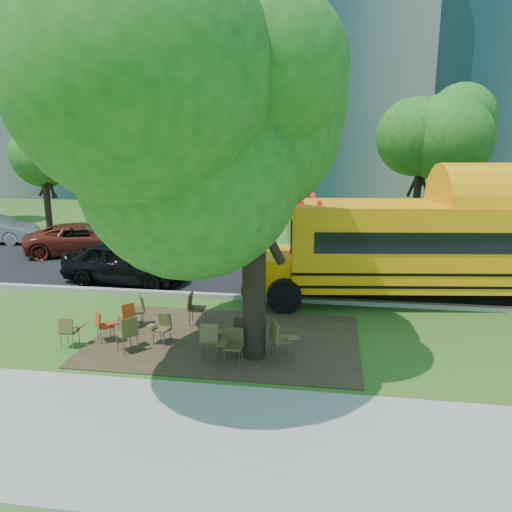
% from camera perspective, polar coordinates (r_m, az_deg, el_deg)
% --- Properties ---
extents(ground, '(160.00, 160.00, 0.00)m').
position_cam_1_polar(ground, '(14.15, -7.10, -8.50)').
color(ground, '#334E18').
rests_on(ground, ground).
extents(sidewalk, '(60.00, 4.00, 0.04)m').
position_cam_1_polar(sidewalk, '(9.94, -15.30, -18.83)').
color(sidewalk, gray).
rests_on(sidewalk, ground).
extents(dirt_patch, '(7.00, 4.50, 0.03)m').
position_cam_1_polar(dirt_patch, '(13.47, -3.52, -9.51)').
color(dirt_patch, '#382819').
rests_on(dirt_patch, ground).
extents(asphalt_road, '(80.00, 8.00, 0.04)m').
position_cam_1_polar(asphalt_road, '(20.64, -1.87, -1.34)').
color(asphalt_road, black).
rests_on(asphalt_road, ground).
extents(kerb_near, '(80.00, 0.25, 0.14)m').
position_cam_1_polar(kerb_near, '(16.86, -4.36, -4.56)').
color(kerb_near, gray).
rests_on(kerb_near, ground).
extents(kerb_far, '(80.00, 0.25, 0.14)m').
position_cam_1_polar(kerb_far, '(24.56, -0.13, 1.17)').
color(kerb_far, gray).
rests_on(kerb_far, ground).
extents(building_main, '(38.00, 16.00, 22.00)m').
position_cam_1_polar(building_main, '(50.34, -5.10, 19.83)').
color(building_main, slate).
rests_on(building_main, ground).
extents(bg_tree_0, '(5.20, 5.20, 7.18)m').
position_cam_1_polar(bg_tree_0, '(30.05, -23.23, 10.99)').
color(bg_tree_0, black).
rests_on(bg_tree_0, ground).
extents(bg_tree_2, '(4.80, 4.80, 6.62)m').
position_cam_1_polar(bg_tree_2, '(29.93, -8.34, 11.21)').
color(bg_tree_2, black).
rests_on(bg_tree_2, ground).
extents(bg_tree_3, '(5.60, 5.60, 7.84)m').
position_cam_1_polar(bg_tree_3, '(26.98, 18.32, 12.22)').
color(bg_tree_3, black).
rests_on(bg_tree_3, ground).
extents(main_tree, '(7.15, 7.15, 9.03)m').
position_cam_1_polar(main_tree, '(11.35, -0.23, 14.37)').
color(main_tree, black).
rests_on(main_tree, ground).
extents(school_bus, '(13.45, 4.57, 3.23)m').
position_cam_1_polar(school_bus, '(17.52, 23.18, 1.14)').
color(school_bus, '#FE9808').
rests_on(school_bus, ground).
extents(chair_0, '(0.53, 0.48, 0.81)m').
position_cam_1_polar(chair_0, '(13.68, -20.56, -7.82)').
color(chair_0, brown).
rests_on(chair_0, ground).
extents(chair_1, '(0.72, 0.57, 0.85)m').
position_cam_1_polar(chair_1, '(13.73, -17.05, -7.36)').
color(chair_1, '#BB3514').
rests_on(chair_1, ground).
extents(chair_2, '(0.63, 0.80, 0.93)m').
position_cam_1_polar(chair_2, '(12.93, -14.37, -8.25)').
color(chair_2, '#4D4A21').
rests_on(chair_2, ground).
extents(chair_3, '(0.61, 0.48, 0.80)m').
position_cam_1_polar(chair_3, '(13.29, -10.72, -7.82)').
color(chair_3, '#504B22').
rests_on(chair_3, ground).
extents(chair_4, '(0.64, 0.62, 0.96)m').
position_cam_1_polar(chair_4, '(12.19, -5.16, -9.13)').
color(chair_4, brown).
rests_on(chair_4, ground).
extents(chair_5, '(0.59, 0.52, 0.88)m').
position_cam_1_polar(chair_5, '(11.94, -2.66, -9.84)').
color(chair_5, '#433D1D').
rests_on(chair_5, ground).
extents(chair_6, '(0.59, 0.53, 0.78)m').
position_cam_1_polar(chair_6, '(12.55, -1.56, -8.96)').
color(chair_6, '#432718').
rests_on(chair_6, ground).
extents(chair_7, '(0.78, 0.65, 0.96)m').
position_cam_1_polar(chair_7, '(12.15, 2.78, -9.17)').
color(chair_7, brown).
rests_on(chair_7, ground).
extents(chair_8, '(0.54, 0.69, 0.80)m').
position_cam_1_polar(chair_8, '(14.42, -14.50, -6.34)').
color(chair_8, '#B84D13').
rests_on(chair_8, ground).
extents(chair_9, '(0.76, 0.62, 0.92)m').
position_cam_1_polar(chair_9, '(14.57, -13.41, -5.74)').
color(chair_9, '#453C1D').
rests_on(chair_9, ground).
extents(chair_10, '(0.58, 0.62, 0.94)m').
position_cam_1_polar(chair_10, '(14.38, -7.01, -5.67)').
color(chair_10, '#483319').
rests_on(chair_10, ground).
extents(chair_11, '(0.55, 0.54, 0.82)m').
position_cam_1_polar(chair_11, '(12.91, -1.56, -8.18)').
color(chair_11, '#433B1D').
rests_on(chair_11, ground).
extents(black_car, '(4.74, 2.30, 1.56)m').
position_cam_1_polar(black_car, '(18.96, -14.78, -0.74)').
color(black_car, black).
rests_on(black_car, ground).
extents(bg_car_red, '(5.57, 4.21, 1.41)m').
position_cam_1_polar(bg_car_red, '(24.39, -19.14, 1.86)').
color(bg_car_red, '#5A180F').
rests_on(bg_car_red, ground).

